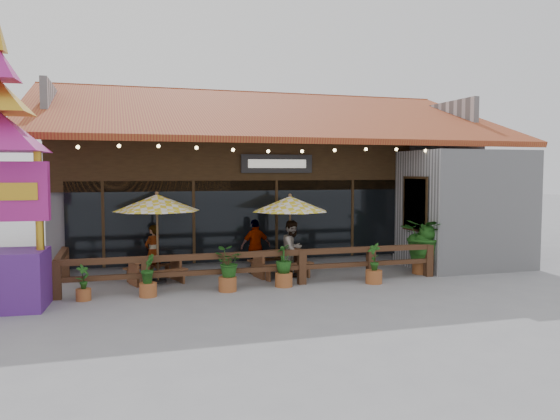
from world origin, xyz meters
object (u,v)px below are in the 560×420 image
object	(u,v)px
umbrella_left	(157,203)
umbrella_right	(290,204)
picnic_table_right	(280,259)
tropical_plant	(422,236)
picnic_table_left	(155,266)

from	to	relation	value
umbrella_left	umbrella_right	size ratio (longest dim) A/B	1.04
umbrella_left	picnic_table_right	world-z (taller)	umbrella_left
umbrella_left	tropical_plant	world-z (taller)	umbrella_left
umbrella_right	tropical_plant	size ratio (longest dim) A/B	1.22
picnic_table_left	tropical_plant	world-z (taller)	tropical_plant
umbrella_right	tropical_plant	distance (m)	3.97
picnic_table_right	umbrella_left	bearing A→B (deg)	178.21
umbrella_left	tropical_plant	size ratio (longest dim) A/B	1.27
umbrella_left	picnic_table_left	world-z (taller)	umbrella_left
umbrella_left	umbrella_right	xyz separation A→B (m)	(3.65, -0.19, -0.08)
picnic_table_right	tropical_plant	distance (m)	4.18
umbrella_left	picnic_table_right	size ratio (longest dim) A/B	1.45
umbrella_left	tropical_plant	xyz separation A→B (m)	(7.43, -0.93, -1.03)
tropical_plant	picnic_table_right	bearing A→B (deg)	168.55
umbrella_right	picnic_table_left	xyz separation A→B (m)	(-3.72, 0.14, -1.61)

